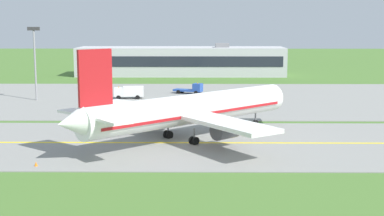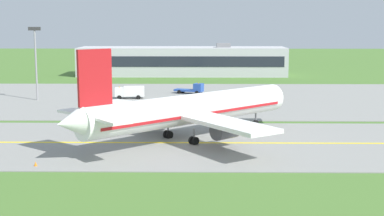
{
  "view_description": "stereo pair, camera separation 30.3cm",
  "coord_description": "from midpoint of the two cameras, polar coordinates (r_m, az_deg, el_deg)",
  "views": [
    {
      "loc": [
        1.32,
        -70.21,
        15.85
      ],
      "look_at": [
        0.6,
        4.48,
        4.0
      ],
      "focal_mm": 51.4,
      "sensor_mm": 36.0,
      "label": 1
    },
    {
      "loc": [
        1.63,
        -70.21,
        15.85
      ],
      "look_at": [
        0.6,
        4.48,
        4.0
      ],
      "focal_mm": 51.4,
      "sensor_mm": 36.0,
      "label": 2
    }
  ],
  "objects": [
    {
      "name": "ground_plane",
      "position": [
        71.99,
        -0.41,
        -3.7
      ],
      "size": [
        500.0,
        500.0,
        0.0
      ],
      "primitive_type": "plane",
      "color": "#47702D"
    },
    {
      "name": "taxiway_strip",
      "position": [
        71.98,
        -0.41,
        -3.67
      ],
      "size": [
        240.0,
        28.0,
        0.1
      ],
      "primitive_type": "cube",
      "color": "gray",
      "rests_on": "ground"
    },
    {
      "name": "apron_pad",
      "position": [
        113.64,
        5.08,
        0.99
      ],
      "size": [
        140.0,
        52.0,
        0.1
      ],
      "primitive_type": "cube",
      "color": "gray",
      "rests_on": "ground"
    },
    {
      "name": "taxiway_centreline",
      "position": [
        71.97,
        -0.41,
        -3.62
      ],
      "size": [
        220.0,
        0.6,
        0.01
      ],
      "primitive_type": "cube",
      "color": "yellow",
      "rests_on": "taxiway_strip"
    },
    {
      "name": "airplane_lead",
      "position": [
        73.3,
        -0.19,
        -0.18
      ],
      "size": [
        31.91,
        30.51,
        12.7
      ],
      "color": "white",
      "rests_on": "ground"
    },
    {
      "name": "service_truck_baggage",
      "position": [
        120.11,
        0.2,
        2.0
      ],
      "size": [
        6.71,
        4.24,
        2.59
      ],
      "color": "#264CA5",
      "rests_on": "ground"
    },
    {
      "name": "service_truck_fuel",
      "position": [
        113.38,
        -6.38,
        1.7
      ],
      "size": [
        6.17,
        2.81,
        2.6
      ],
      "color": "silver",
      "rests_on": "ground"
    },
    {
      "name": "terminal_building",
      "position": [
        162.34,
        -0.95,
        4.88
      ],
      "size": [
        60.37,
        14.02,
        9.44
      ],
      "color": "#B2B2B7",
      "rests_on": "ground"
    },
    {
      "name": "apron_light_mast",
      "position": [
        114.14,
        -15.85,
        5.4
      ],
      "size": [
        2.4,
        0.5,
        14.7
      ],
      "color": "gray",
      "rests_on": "ground"
    },
    {
      "name": "traffic_cone_near_edge",
      "position": [
        62.98,
        -15.79,
        -5.63
      ],
      "size": [
        0.44,
        0.44,
        0.6
      ],
      "primitive_type": "cone",
      "color": "orange",
      "rests_on": "ground"
    }
  ]
}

